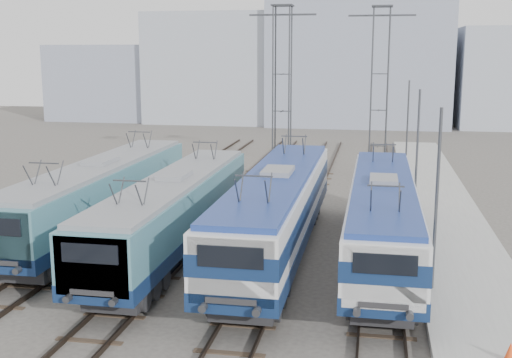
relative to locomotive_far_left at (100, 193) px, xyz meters
The scene contains 15 objects.
ground 10.05m from the locomotive_far_left, 46.46° to the right, with size 160.00×160.00×0.00m, color #514C47.
platform 17.10m from the locomotive_far_left, ahead, with size 4.00×70.00×0.30m, color #9E9E99.
locomotive_far_left is the anchor object (origin of this frame).
locomotive_center_left 5.07m from the locomotive_far_left, 27.33° to the right, with size 2.73×17.22×3.24m.
locomotive_center_right 9.18m from the locomotive_far_left, 11.18° to the right, with size 2.92×18.49×3.48m.
locomotive_far_right 13.60m from the locomotive_far_left, ahead, with size 2.75×17.35×3.26m.
catenary_tower_west 16.94m from the locomotive_far_left, 65.62° to the left, with size 4.50×1.20×12.00m.
catenary_tower_east 21.92m from the locomotive_far_left, 51.90° to the left, with size 4.50×1.20×12.00m.
mast_front 16.23m from the locomotive_far_left, 18.39° to the right, with size 0.12×0.12×7.00m, color #3F4247.
mast_mid 16.88m from the locomotive_far_left, 24.20° to the left, with size 0.12×0.12×7.00m, color #3F4247.
mast_rear 24.38m from the locomotive_far_left, 50.91° to the left, with size 0.12×0.12×7.00m, color #3F4247.
safety_cone 20.19m from the locomotive_far_left, 32.10° to the right, with size 0.35×0.35×0.58m, color #FE4815.
building_west 55.58m from the locomotive_far_left, 97.52° to the left, with size 18.00×12.00×14.00m, color #A3AAB7.
building_center 56.35m from the locomotive_far_left, 78.92° to the left, with size 22.00×14.00×18.00m, color #8C95AA.
building_far_west 59.68m from the locomotive_far_left, 112.95° to the left, with size 14.00×10.00×10.00m, color #8C95AA.
Camera 1 is at (6.33, -21.42, 8.85)m, focal length 45.00 mm.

